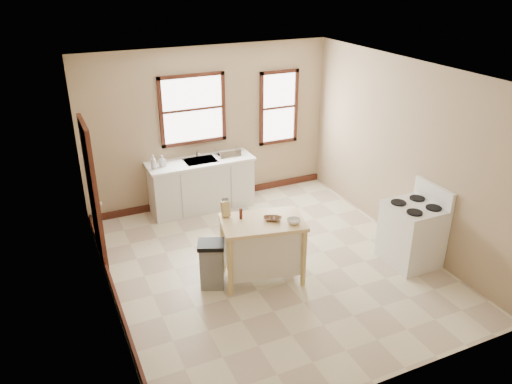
# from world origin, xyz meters

# --- Properties ---
(floor) EXTENTS (5.00, 5.00, 0.00)m
(floor) POSITION_xyz_m (0.00, 0.00, 0.00)
(floor) COLOR beige
(floor) RESTS_ON ground
(ceiling) EXTENTS (5.00, 5.00, 0.00)m
(ceiling) POSITION_xyz_m (0.00, 0.00, 2.80)
(ceiling) COLOR white
(ceiling) RESTS_ON ground
(wall_back) EXTENTS (4.50, 0.04, 2.80)m
(wall_back) POSITION_xyz_m (0.00, 2.50, 1.40)
(wall_back) COLOR tan
(wall_back) RESTS_ON ground
(wall_left) EXTENTS (0.04, 5.00, 2.80)m
(wall_left) POSITION_xyz_m (-2.25, 0.00, 1.40)
(wall_left) COLOR tan
(wall_left) RESTS_ON ground
(wall_right) EXTENTS (0.04, 5.00, 2.80)m
(wall_right) POSITION_xyz_m (2.25, 0.00, 1.40)
(wall_right) COLOR tan
(wall_right) RESTS_ON ground
(window_main) EXTENTS (1.17, 0.06, 1.22)m
(window_main) POSITION_xyz_m (-0.30, 2.48, 1.75)
(window_main) COLOR #37140F
(window_main) RESTS_ON wall_back
(window_side) EXTENTS (0.77, 0.06, 1.37)m
(window_side) POSITION_xyz_m (1.35, 2.48, 1.60)
(window_side) COLOR #37140F
(window_side) RESTS_ON wall_back
(door_left) EXTENTS (0.06, 0.90, 2.10)m
(door_left) POSITION_xyz_m (-2.21, 1.30, 1.05)
(door_left) COLOR #37140F
(door_left) RESTS_ON ground
(baseboard_back) EXTENTS (4.50, 0.04, 0.12)m
(baseboard_back) POSITION_xyz_m (0.00, 2.47, 0.06)
(baseboard_back) COLOR #37140F
(baseboard_back) RESTS_ON ground
(baseboard_left) EXTENTS (0.04, 5.00, 0.12)m
(baseboard_left) POSITION_xyz_m (-2.22, 0.00, 0.06)
(baseboard_left) COLOR #37140F
(baseboard_left) RESTS_ON ground
(sink_counter) EXTENTS (1.86, 0.62, 0.92)m
(sink_counter) POSITION_xyz_m (-0.30, 2.20, 0.46)
(sink_counter) COLOR silver
(sink_counter) RESTS_ON ground
(faucet) EXTENTS (0.03, 0.03, 0.22)m
(faucet) POSITION_xyz_m (-0.30, 2.38, 1.03)
(faucet) COLOR silver
(faucet) RESTS_ON sink_counter
(soap_bottle_a) EXTENTS (0.12, 0.12, 0.25)m
(soap_bottle_a) POSITION_xyz_m (-1.13, 2.15, 1.04)
(soap_bottle_a) COLOR #B2B2B2
(soap_bottle_a) RESTS_ON sink_counter
(soap_bottle_b) EXTENTS (0.11, 0.11, 0.19)m
(soap_bottle_b) POSITION_xyz_m (-0.97, 2.20, 1.02)
(soap_bottle_b) COLOR #B2B2B2
(soap_bottle_b) RESTS_ON sink_counter
(dish_rack) EXTENTS (0.51, 0.45, 0.11)m
(dish_rack) POSITION_xyz_m (0.22, 2.22, 0.97)
(dish_rack) COLOR silver
(dish_rack) RESTS_ON sink_counter
(kitchen_island) EXTENTS (1.22, 0.92, 0.90)m
(kitchen_island) POSITION_xyz_m (-0.25, -0.23, 0.45)
(kitchen_island) COLOR #F7DF91
(kitchen_island) RESTS_ON ground
(knife_block) EXTENTS (0.10, 0.10, 0.20)m
(knife_block) POSITION_xyz_m (-0.65, 0.11, 1.00)
(knife_block) COLOR tan
(knife_block) RESTS_ON kitchen_island
(pepper_grinder) EXTENTS (0.05, 0.05, 0.15)m
(pepper_grinder) POSITION_xyz_m (-0.49, -0.06, 0.98)
(pepper_grinder) COLOR #471E13
(pepper_grinder) RESTS_ON kitchen_island
(bowl_a) EXTENTS (0.19, 0.19, 0.04)m
(bowl_a) POSITION_xyz_m (-0.16, -0.24, 0.92)
(bowl_a) COLOR brown
(bowl_a) RESTS_ON kitchen_island
(bowl_b) EXTENTS (0.23, 0.23, 0.04)m
(bowl_b) POSITION_xyz_m (-0.09, -0.29, 0.92)
(bowl_b) COLOR brown
(bowl_b) RESTS_ON kitchen_island
(bowl_c) EXTENTS (0.21, 0.21, 0.06)m
(bowl_c) POSITION_xyz_m (0.10, -0.46, 0.93)
(bowl_c) COLOR silver
(bowl_c) RESTS_ON kitchen_island
(trash_bin) EXTENTS (0.44, 0.41, 0.68)m
(trash_bin) POSITION_xyz_m (-0.95, -0.12, 0.34)
(trash_bin) COLOR gray
(trash_bin) RESTS_ON ground
(gas_stove) EXTENTS (0.74, 0.75, 1.18)m
(gas_stove) POSITION_xyz_m (1.90, -0.74, 0.59)
(gas_stove) COLOR white
(gas_stove) RESTS_ON ground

